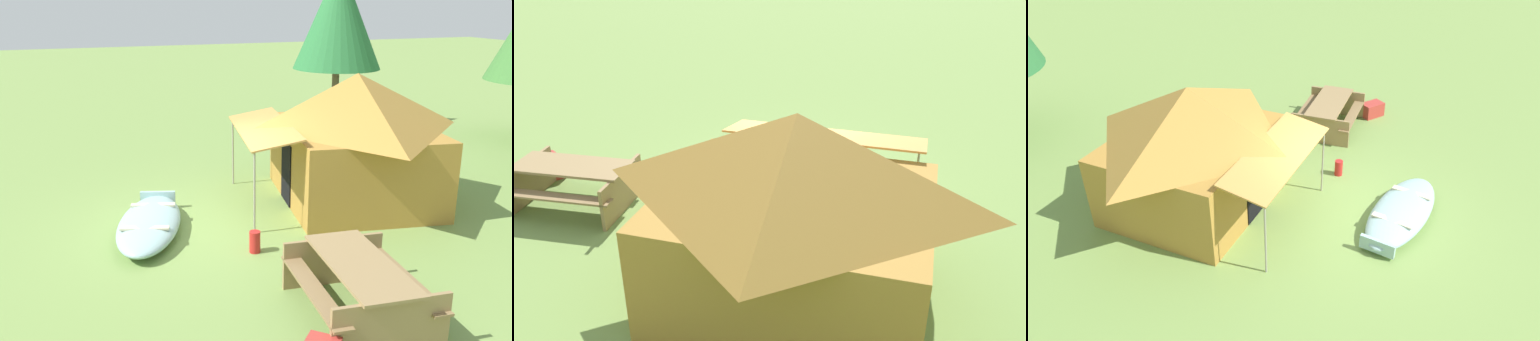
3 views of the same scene
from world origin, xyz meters
The scene contains 6 objects.
ground_plane centered at (0.00, 0.00, 0.00)m, with size 80.00×80.00×0.00m, color #759549.
beached_rowboat centered at (0.10, -1.05, 0.20)m, with size 2.94×1.85×0.38m.
canvas_cabin_tent centered at (-0.24, 3.24, 1.36)m, with size 4.10×4.45×2.63m.
picnic_table centered at (3.74, 1.08, 0.49)m, with size 2.13×1.71×0.77m.
fuel_can centered at (1.47, 0.45, 0.18)m, with size 0.18×0.18×0.37m, color red.
pine_tree_back_left centered at (-6.35, 6.04, 3.51)m, with size 2.74×2.74×5.13m.
Camera 1 is at (9.40, -2.44, 4.06)m, focal length 39.06 mm.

